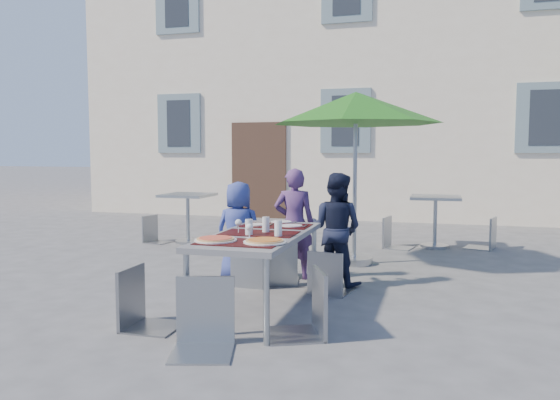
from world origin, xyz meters
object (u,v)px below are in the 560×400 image
(dining_table, at_px, (259,239))
(child_2, at_px, (336,229))
(child_1, at_px, (294,224))
(cafe_table_1, at_px, (435,211))
(patio_umbrella, at_px, (356,110))
(bg_chair_l_0, at_px, (154,213))
(child_0, at_px, (239,231))
(chair_3, at_px, (141,261))
(chair_0, at_px, (250,242))
(pizza_near_right, at_px, (265,241))
(chair_1, at_px, (279,233))
(chair_4, at_px, (307,263))
(bg_chair_r_0, at_px, (231,213))
(pizza_near_left, at_px, (216,239))
(chair_2, at_px, (329,246))
(bg_chair_r_1, at_px, (487,214))
(bg_chair_l_1, at_px, (393,214))
(cafe_table_0, at_px, (188,208))
(chair_5, at_px, (203,271))

(dining_table, relative_size, child_2, 1.44)
(child_1, xyz_separation_m, cafe_table_1, (1.62, 2.69, -0.07))
(patio_umbrella, relative_size, bg_chair_l_0, 2.71)
(child_0, distance_m, chair_3, 1.89)
(chair_0, relative_size, cafe_table_1, 1.06)
(child_0, bearing_deg, chair_0, 131.11)
(pizza_near_right, bearing_deg, child_2, 80.56)
(chair_1, distance_m, chair_4, 1.79)
(dining_table, xyz_separation_m, bg_chair_r_0, (-1.51, 3.16, -0.13))
(pizza_near_left, relative_size, patio_umbrella, 0.16)
(child_1, height_order, bg_chair_l_0, child_1)
(chair_2, bearing_deg, bg_chair_r_1, 61.27)
(pizza_near_right, xyz_separation_m, chair_1, (-0.34, 1.62, -0.18))
(bg_chair_r_0, bearing_deg, dining_table, -64.51)
(chair_1, height_order, chair_3, chair_1)
(chair_4, xyz_separation_m, bg_chair_l_1, (0.37, 4.44, -0.07))
(pizza_near_left, relative_size, child_1, 0.28)
(child_2, bearing_deg, chair_0, 36.84)
(child_0, distance_m, cafe_table_0, 2.87)
(cafe_table_0, bearing_deg, chair_3, -69.64)
(chair_0, height_order, bg_chair_r_0, bg_chair_r_0)
(bg_chair_r_0, bearing_deg, chair_4, -60.50)
(child_0, distance_m, bg_chair_r_1, 4.28)
(chair_3, xyz_separation_m, cafe_table_1, (2.43, 4.84, 0.01))
(child_0, relative_size, child_1, 0.89)
(pizza_near_right, bearing_deg, bg_chair_l_0, 129.45)
(chair_4, distance_m, bg_chair_r_0, 4.25)
(child_2, distance_m, bg_chair_r_0, 2.78)
(chair_2, bearing_deg, pizza_near_right, -102.75)
(child_2, bearing_deg, chair_5, 90.71)
(chair_1, distance_m, cafe_table_0, 3.24)
(child_0, bearing_deg, patio_umbrella, -132.33)
(pizza_near_left, bearing_deg, chair_2, 61.37)
(pizza_near_right, height_order, chair_1, chair_1)
(pizza_near_right, bearing_deg, pizza_near_left, -176.42)
(bg_chair_r_0, xyz_separation_m, cafe_table_1, (3.10, 0.96, 0.03))
(bg_chair_l_0, bearing_deg, chair_1, -38.35)
(child_2, xyz_separation_m, chair_3, (-1.34, -1.98, -0.06))
(cafe_table_0, relative_size, cafe_table_1, 1.00)
(chair_0, bearing_deg, patio_umbrella, 59.00)
(chair_2, bearing_deg, bg_chair_l_0, 143.73)
(child_1, bearing_deg, bg_chair_r_1, -140.23)
(chair_0, distance_m, bg_chair_r_0, 2.52)
(pizza_near_left, height_order, cafe_table_1, cafe_table_1)
(pizza_near_right, distance_m, bg_chair_l_1, 4.48)
(chair_0, distance_m, cafe_table_0, 3.21)
(chair_4, distance_m, bg_chair_l_1, 4.45)
(dining_table, xyz_separation_m, bg_chair_l_1, (0.96, 3.90, -0.15))
(chair_1, bearing_deg, chair_5, -89.40)
(chair_0, xyz_separation_m, cafe_table_1, (2.00, 3.22, 0.08))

